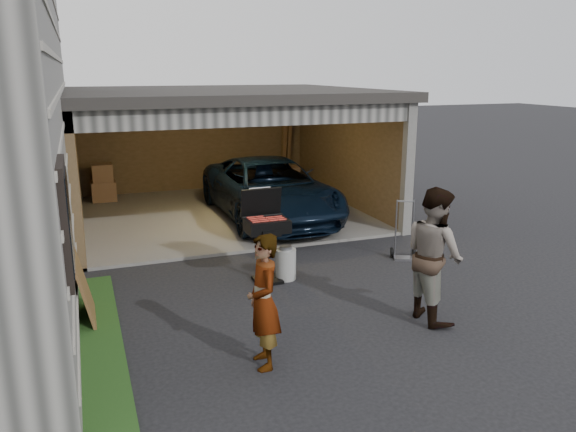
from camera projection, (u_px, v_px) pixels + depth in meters
name	position (u px, v px, depth m)	size (l,w,h in m)	color
ground	(289.00, 339.00, 7.15)	(80.00, 80.00, 0.00)	black
groundcover_strip	(110.00, 418.00, 5.48)	(0.50, 8.00, 0.06)	#193814
garage	(217.00, 134.00, 13.09)	(6.80, 6.30, 2.90)	#605E59
minivan	(270.00, 192.00, 12.61)	(2.20, 4.77, 1.33)	black
woman	(263.00, 302.00, 6.33)	(0.58, 0.38, 1.58)	#A6BED0
man	(434.00, 254.00, 7.53)	(0.90, 0.70, 1.84)	#3F2D19
bbq_grill	(266.00, 228.00, 8.90)	(0.67, 0.59, 1.49)	black
propane_tank	(286.00, 264.00, 9.14)	(0.34, 0.34, 0.51)	#B4B5B0
plywood_panel	(84.00, 288.00, 7.53)	(0.04, 0.89, 0.99)	brown
hand_truck	(404.00, 247.00, 10.16)	(0.49, 0.45, 1.08)	gray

